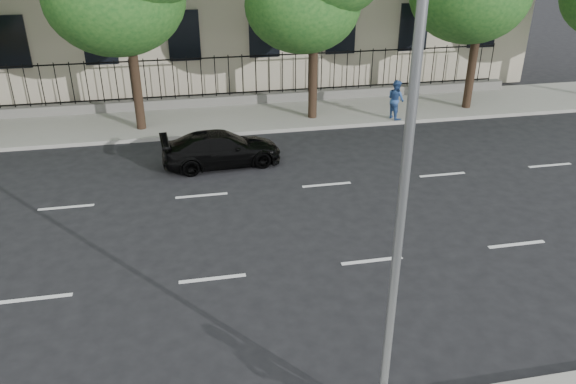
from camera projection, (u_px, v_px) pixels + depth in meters
The scene contains 7 objects.
ground at pixel (222, 350), 11.22m from camera, with size 120.00×120.00×0.00m, color black.
far_sidewalk at pixel (192, 120), 23.48m from camera, with size 60.00×4.00×0.15m, color gray.
lane_markings at pixel (206, 232), 15.39m from camera, with size 49.60×4.62×0.01m, color silver, non-canonical shape.
iron_fence at pixel (189, 95), 24.72m from camera, with size 30.00×0.50×2.20m.
street_light at pixel (394, 129), 7.81m from camera, with size 0.25×3.32×8.05m.
black_sedan at pixel (222, 149), 19.28m from camera, with size 1.65×4.07×1.18m, color black.
pedestrian_far at pixel (396, 99), 23.14m from camera, with size 0.79×0.61×1.62m, color #305290.
Camera 1 is at (-0.38, -8.73, 7.84)m, focal length 35.00 mm.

